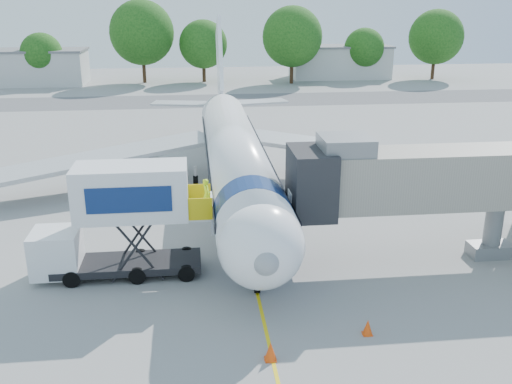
{
  "coord_description": "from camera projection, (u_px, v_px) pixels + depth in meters",
  "views": [
    {
      "loc": [
        -2.63,
        -32.55,
        12.79
      ],
      "look_at": [
        0.49,
        -4.69,
        3.2
      ],
      "focal_mm": 40.0,
      "sensor_mm": 36.0,
      "label": 1
    }
  ],
  "objects": [
    {
      "name": "ground",
      "position": [
        240.0,
        217.0,
        35.02
      ],
      "size": [
        160.0,
        160.0,
        0.0
      ],
      "primitive_type": "plane",
      "color": "gray",
      "rests_on": "ground"
    },
    {
      "name": "guidance_line",
      "position": [
        240.0,
        217.0,
        35.02
      ],
      "size": [
        0.15,
        70.0,
        0.01
      ],
      "primitive_type": "cube",
      "color": "yellow",
      "rests_on": "ground"
    },
    {
      "name": "taxiway_strip",
      "position": [
        213.0,
        101.0,
        74.51
      ],
      "size": [
        120.0,
        10.0,
        0.01
      ],
      "primitive_type": "cube",
      "color": "#59595B",
      "rests_on": "ground"
    },
    {
      "name": "aircraft",
      "position": [
        234.0,
        153.0,
        37.94
      ],
      "size": [
        34.17,
        37.73,
        11.35
      ],
      "color": "white",
      "rests_on": "ground"
    },
    {
      "name": "jet_bridge",
      "position": [
        413.0,
        180.0,
        27.87
      ],
      "size": [
        13.9,
        3.2,
        6.6
      ],
      "color": "gray",
      "rests_on": "ground"
    },
    {
      "name": "catering_hiloader",
      "position": [
        119.0,
        222.0,
        26.88
      ],
      "size": [
        8.55,
        2.44,
        5.5
      ],
      "color": "black",
      "rests_on": "ground"
    },
    {
      "name": "ground_tug",
      "position": [
        370.0,
        374.0,
        19.22
      ],
      "size": [
        3.81,
        2.44,
        1.41
      ],
      "rotation": [
        0.0,
        0.0,
        0.19
      ],
      "color": "white",
      "rests_on": "ground"
    },
    {
      "name": "safety_cone_a",
      "position": [
        368.0,
        327.0,
        22.72
      ],
      "size": [
        0.42,
        0.42,
        0.66
      ],
      "color": "#EC460C",
      "rests_on": "ground"
    },
    {
      "name": "safety_cone_b",
      "position": [
        271.0,
        351.0,
        21.11
      ],
      "size": [
        0.47,
        0.47,
        0.75
      ],
      "color": "#EC460C",
      "rests_on": "ground"
    },
    {
      "name": "outbuilding_left",
      "position": [
        25.0,
        67.0,
        87.63
      ],
      "size": [
        18.4,
        8.4,
        5.3
      ],
      "color": "beige",
      "rests_on": "ground"
    },
    {
      "name": "outbuilding_right",
      "position": [
        340.0,
        62.0,
        94.78
      ],
      "size": [
        16.4,
        7.4,
        5.3
      ],
      "color": "beige",
      "rests_on": "ground"
    },
    {
      "name": "tree_b",
      "position": [
        42.0,
        54.0,
        85.75
      ],
      "size": [
        6.18,
        6.18,
        7.88
      ],
      "color": "#382314",
      "rests_on": "ground"
    },
    {
      "name": "tree_c",
      "position": [
        142.0,
        33.0,
        87.79
      ],
      "size": [
        9.9,
        9.9,
        12.62
      ],
      "color": "#382314",
      "rests_on": "ground"
    },
    {
      "name": "tree_d",
      "position": [
        203.0,
        44.0,
        89.38
      ],
      "size": [
        7.54,
        7.54,
        9.62
      ],
      "color": "#382314",
      "rests_on": "ground"
    },
    {
      "name": "tree_e",
      "position": [
        292.0,
        37.0,
        87.12
      ],
      "size": [
        9.19,
        9.19,
        11.72
      ],
      "color": "#382314",
      "rests_on": "ground"
    },
    {
      "name": "tree_f",
      "position": [
        364.0,
        48.0,
        92.53
      ],
      "size": [
        6.45,
        6.45,
        8.23
      ],
      "color": "#382314",
      "rests_on": "ground"
    },
    {
      "name": "tree_g",
      "position": [
        436.0,
        37.0,
        92.03
      ],
      "size": [
        8.72,
        8.72,
        11.12
      ],
      "color": "#382314",
      "rests_on": "ground"
    }
  ]
}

